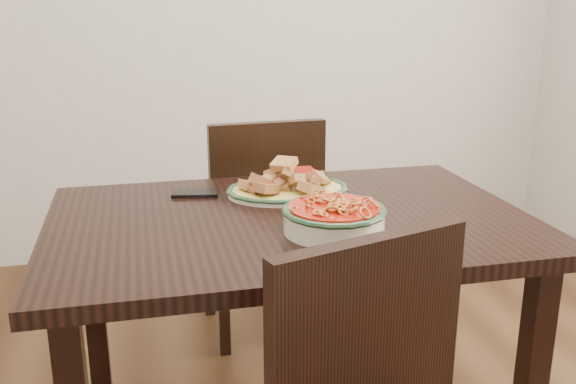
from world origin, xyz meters
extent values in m
cube|color=beige|center=(0.00, 1.75, 1.30)|extent=(3.50, 0.10, 2.60)
cube|color=black|center=(-0.12, 0.05, 0.73)|extent=(1.25, 0.83, 0.04)
cube|color=black|center=(-0.66, 0.38, 0.35)|extent=(0.06, 0.06, 0.71)
cube|color=black|center=(0.42, 0.38, 0.35)|extent=(0.06, 0.06, 0.71)
cube|color=black|center=(-0.07, 0.84, 0.43)|extent=(0.44, 0.44, 0.04)
cube|color=black|center=(0.09, 1.02, 0.21)|extent=(0.04, 0.04, 0.41)
cube|color=black|center=(-0.25, 1.00, 0.21)|extent=(0.04, 0.04, 0.41)
cube|color=black|center=(0.11, 0.68, 0.21)|extent=(0.04, 0.04, 0.41)
cube|color=black|center=(-0.23, 0.66, 0.21)|extent=(0.04, 0.04, 0.41)
cube|color=black|center=(-0.06, 0.65, 0.67)|extent=(0.42, 0.06, 0.44)
cube|color=black|center=(-0.10, -0.51, 0.67)|extent=(0.41, 0.16, 0.44)
ellipsoid|color=beige|center=(-0.08, 0.24, 0.76)|extent=(0.35, 0.27, 0.02)
ellipsoid|color=gold|center=(-0.08, 0.24, 0.76)|extent=(0.34, 0.25, 0.01)
torus|color=#1A3921|center=(-0.08, 0.24, 0.77)|extent=(0.27, 0.27, 0.01)
cylinder|color=beige|center=(-0.04, -0.10, 0.78)|extent=(0.25, 0.25, 0.06)
torus|color=#1B3B22|center=(-0.04, -0.10, 0.81)|extent=(0.26, 0.26, 0.02)
cylinder|color=#971506|center=(-0.04, -0.10, 0.81)|extent=(0.22, 0.22, 0.01)
cube|color=black|center=(-0.35, 0.30, 0.76)|extent=(0.14, 0.09, 0.01)
cube|color=maroon|center=(-0.01, 0.45, 0.76)|extent=(0.14, 0.11, 0.01)
camera|label=1|loc=(-0.49, -1.51, 1.29)|focal=40.00mm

